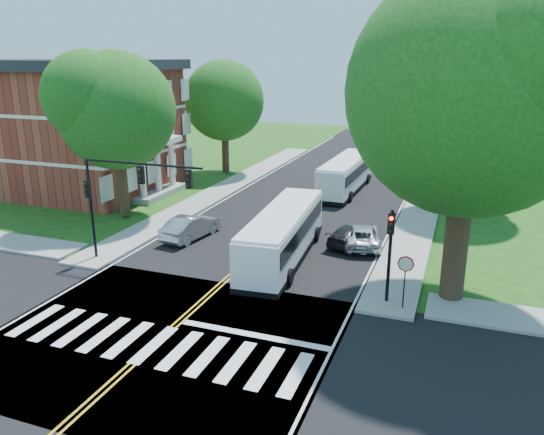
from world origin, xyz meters
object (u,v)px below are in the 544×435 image
at_px(signal_nw, 124,188).
at_px(suv, 362,236).
at_px(bus_follow, 346,174).
at_px(signal_ne, 390,244).
at_px(dark_sedan, 351,235).
at_px(bus_lead, 283,234).
at_px(hatchback, 191,227).

height_order(signal_nw, suv, signal_nw).
distance_m(bus_follow, suv, 13.62).
bearing_deg(signal_ne, signal_nw, -179.95).
bearing_deg(dark_sedan, signal_nw, 49.28).
relative_size(signal_ne, suv, 0.95).
xyz_separation_m(bus_lead, suv, (3.77, 3.78, -0.87)).
relative_size(bus_follow, hatchback, 2.39).
bearing_deg(suv, signal_ne, 95.96).
height_order(signal_ne, bus_lead, signal_ne).
relative_size(hatchback, suv, 0.99).
height_order(hatchback, dark_sedan, hatchback).
height_order(signal_ne, hatchback, signal_ne).
bearing_deg(signal_nw, dark_sedan, 34.79).
bearing_deg(signal_ne, hatchback, 158.66).
height_order(bus_follow, suv, bus_follow).
bearing_deg(signal_ne, dark_sedan, 113.80).
xyz_separation_m(signal_nw, bus_lead, (7.68, 3.69, -2.86)).
height_order(bus_lead, suv, bus_lead).
bearing_deg(signal_nw, hatchback, 78.68).
bearing_deg(bus_follow, dark_sedan, 105.29).
bearing_deg(bus_lead, dark_sedan, -133.60).
xyz_separation_m(bus_lead, hatchback, (-6.66, 1.41, -0.76)).
distance_m(signal_nw, bus_follow, 22.02).
xyz_separation_m(signal_nw, bus_follow, (7.52, 20.49, -2.89)).
relative_size(signal_nw, signal_ne, 1.62).
bearing_deg(dark_sedan, suv, -165.80).
bearing_deg(hatchback, signal_nw, 86.88).
bearing_deg(bus_lead, signal_nw, 21.28).
height_order(signal_nw, bus_follow, signal_nw).
bearing_deg(bus_lead, suv, -139.30).
height_order(signal_ne, bus_follow, signal_ne).
relative_size(suv, dark_sedan, 1.13).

